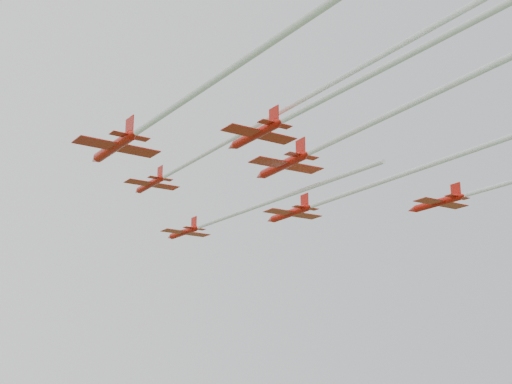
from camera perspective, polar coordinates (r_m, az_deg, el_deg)
jet_lead at (r=108.54m, az=-2.57°, el=-2.09°), size 8.21×52.56×2.46m
jet_row2_left at (r=86.64m, az=-3.13°, el=3.61°), size 7.80×67.61×2.33m
jet_row2_right at (r=101.99m, az=7.09°, el=-0.20°), size 9.51×57.84×2.84m
jet_row3_left at (r=69.33m, az=-6.23°, el=7.01°), size 9.62×62.77×2.89m
jet_row3_mid at (r=81.73m, az=7.30°, el=4.58°), size 9.90×58.35×2.94m
jet_row4_left at (r=66.15m, az=5.57°, el=7.48°), size 8.08×49.55×2.43m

